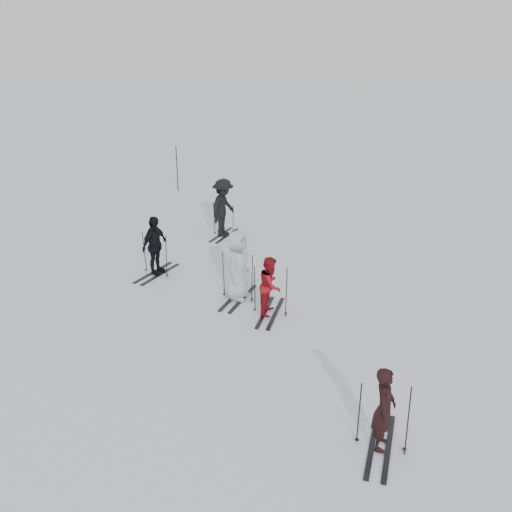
{
  "coord_description": "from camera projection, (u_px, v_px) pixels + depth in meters",
  "views": [
    {
      "loc": [
        2.38,
        -13.22,
        6.95
      ],
      "look_at": [
        0.0,
        1.0,
        1.0
      ],
      "focal_mm": 40.0,
      "sensor_mm": 36.0,
      "label": 1
    }
  ],
  "objects": [
    {
      "name": "skier_uphill_left",
      "position": [
        155.0,
        246.0,
        16.6
      ],
      "size": [
        0.75,
        1.11,
        1.76
      ],
      "primitive_type": "imported",
      "rotation": [
        0.0,
        0.0,
        1.23
      ],
      "color": "black",
      "rests_on": "ground"
    },
    {
      "name": "ground",
      "position": [
        250.0,
        305.0,
        15.06
      ],
      "size": [
        120.0,
        120.0,
        0.0
      ],
      "primitive_type": "plane",
      "color": "silver",
      "rests_on": "ground"
    },
    {
      "name": "skis_uphill_far",
      "position": [
        224.0,
        219.0,
        19.73
      ],
      "size": [
        1.83,
        1.28,
        1.21
      ],
      "primitive_type": null,
      "rotation": [
        0.0,
        0.0,
        1.3
      ],
      "color": "black",
      "rests_on": "ground"
    },
    {
      "name": "skier_red",
      "position": [
        270.0,
        286.0,
        14.36
      ],
      "size": [
        0.64,
        0.79,
        1.53
      ],
      "primitive_type": "imported",
      "rotation": [
        0.0,
        0.0,
        1.49
      ],
      "color": "maroon",
      "rests_on": "ground"
    },
    {
      "name": "skis_near_dark",
      "position": [
        383.0,
        415.0,
        9.79
      ],
      "size": [
        1.96,
        1.22,
        1.35
      ],
      "primitive_type": null,
      "rotation": [
        0.0,
        0.0,
        1.44
      ],
      "color": "black",
      "rests_on": "ground"
    },
    {
      "name": "skis_red",
      "position": [
        270.0,
        290.0,
        14.39
      ],
      "size": [
        1.91,
        1.12,
        1.34
      ],
      "primitive_type": null,
      "rotation": [
        0.0,
        0.0,
        1.49
      ],
      "color": "black",
      "rests_on": "ground"
    },
    {
      "name": "skis_uphill_left",
      "position": [
        155.0,
        253.0,
        16.68
      ],
      "size": [
        2.03,
        1.51,
        1.32
      ],
      "primitive_type": null,
      "rotation": [
        0.0,
        0.0,
        1.23
      ],
      "color": "black",
      "rests_on": "ground"
    },
    {
      "name": "skis_grey",
      "position": [
        238.0,
        276.0,
        15.18
      ],
      "size": [
        2.01,
        1.34,
        1.35
      ],
      "primitive_type": null,
      "rotation": [
        0.0,
        0.0,
        1.36
      ],
      "color": "black",
      "rests_on": "ground"
    },
    {
      "name": "skier_near_dark",
      "position": [
        384.0,
        410.0,
        9.75
      ],
      "size": [
        0.45,
        0.62,
        1.58
      ],
      "primitive_type": "imported",
      "rotation": [
        0.0,
        0.0,
        1.44
      ],
      "color": "black",
      "rests_on": "ground"
    },
    {
      "name": "skier_uphill_far",
      "position": [
        223.0,
        208.0,
        19.58
      ],
      "size": [
        1.06,
        1.44,
        2.0
      ],
      "primitive_type": "imported",
      "rotation": [
        0.0,
        0.0,
        1.3
      ],
      "color": "black",
      "rests_on": "ground"
    },
    {
      "name": "piste_marker",
      "position": [
        177.0,
        169.0,
        24.95
      ],
      "size": [
        0.05,
        0.05,
        1.95
      ],
      "primitive_type": "cylinder",
      "rotation": [
        0.0,
        0.0,
        0.05
      ],
      "color": "black",
      "rests_on": "ground"
    },
    {
      "name": "skier_grey",
      "position": [
        238.0,
        266.0,
        15.07
      ],
      "size": [
        0.79,
        1.03,
        1.9
      ],
      "primitive_type": "imported",
      "rotation": [
        0.0,
        0.0,
        1.36
      ],
      "color": "#B1B7BB",
      "rests_on": "ground"
    }
  ]
}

